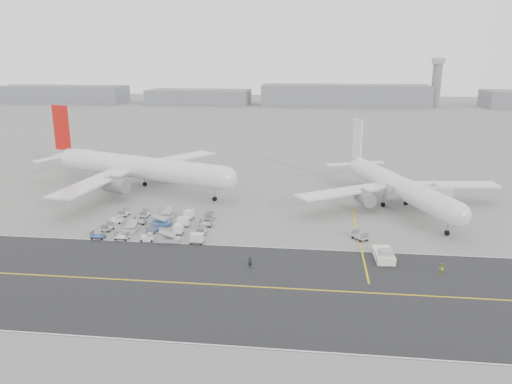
# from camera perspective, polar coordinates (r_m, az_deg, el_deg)

# --- Properties ---
(ground) EXTENTS (700.00, 700.00, 0.00)m
(ground) POSITION_cam_1_polar(r_m,az_deg,el_deg) (93.29, -6.86, -5.45)
(ground) COLOR gray
(ground) RESTS_ON ground
(taxiway) EXTENTS (220.00, 59.00, 0.03)m
(taxiway) POSITION_cam_1_polar(r_m,az_deg,el_deg) (76.11, -6.33, -10.39)
(taxiway) COLOR #2B2B2E
(taxiway) RESTS_ON ground
(horizon_buildings) EXTENTS (520.00, 28.00, 28.00)m
(horizon_buildings) POSITION_cam_1_polar(r_m,az_deg,el_deg) (346.31, 8.36, 9.73)
(horizon_buildings) COLOR gray
(horizon_buildings) RESTS_ON ground
(control_tower) EXTENTS (7.00, 7.00, 31.25)m
(control_tower) POSITION_cam_1_polar(r_m,az_deg,el_deg) (358.76, 19.93, 11.79)
(control_tower) COLOR gray
(control_tower) RESTS_ON ground
(airliner_a) EXTENTS (55.75, 54.74, 20.13)m
(airliner_a) POSITION_cam_1_polar(r_m,az_deg,el_deg) (129.30, -13.57, 2.80)
(airliner_a) COLOR silver
(airliner_a) RESTS_ON ground
(airliner_b) EXTENTS (46.17, 47.02, 16.99)m
(airliner_b) POSITION_cam_1_polar(r_m,az_deg,el_deg) (115.88, 15.75, 0.76)
(airliner_b) COLOR silver
(airliner_b) RESTS_ON ground
(pushback_tug) EXTENTS (3.25, 8.03, 2.28)m
(pushback_tug) POSITION_cam_1_polar(r_m,az_deg,el_deg) (86.09, 14.39, -6.98)
(pushback_tug) COLOR white
(pushback_tug) RESTS_ON ground
(jet_bridge) EXTENTS (14.65, 3.03, 5.53)m
(jet_bridge) POSITION_cam_1_polar(r_m,az_deg,el_deg) (114.46, 18.27, -0.17)
(jet_bridge) COLOR gray
(jet_bridge) RESTS_ON ground
(gse_cluster) EXTENTS (27.50, 22.42, 1.94)m
(gse_cluster) POSITION_cam_1_polar(r_m,az_deg,el_deg) (100.33, -11.18, -4.12)
(gse_cluster) COLOR #A2A2A8
(gse_cluster) RESTS_ON ground
(stray_dolly) EXTENTS (3.11, 3.38, 1.78)m
(stray_dolly) POSITION_cam_1_polar(r_m,az_deg,el_deg) (94.65, 11.76, -5.36)
(stray_dolly) COLOR silver
(stray_dolly) RESTS_ON ground
(ground_crew_a) EXTENTS (0.80, 0.67, 1.87)m
(ground_crew_a) POSITION_cam_1_polar(r_m,az_deg,el_deg) (80.72, -0.66, -8.01)
(ground_crew_a) COLOR black
(ground_crew_a) RESTS_ON ground
(ground_crew_b) EXTENTS (1.05, 0.93, 1.79)m
(ground_crew_b) POSITION_cam_1_polar(r_m,az_deg,el_deg) (83.60, 20.44, -8.22)
(ground_crew_b) COLOR #ABBC16
(ground_crew_b) RESTS_ON ground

